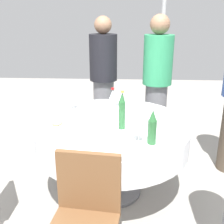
{
  "coord_description": "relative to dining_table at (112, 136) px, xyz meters",
  "views": [
    {
      "loc": [
        2.33,
        0.12,
        1.64
      ],
      "look_at": [
        0.0,
        0.0,
        0.82
      ],
      "focal_mm": 44.66,
      "sensor_mm": 36.0,
      "label": 1
    }
  ],
  "objects": [
    {
      "name": "chair_east",
      "position": [
        0.97,
        -0.11,
        -0.07
      ],
      "size": [
        0.44,
        0.44,
        0.87
      ],
      "rotation": [
        0.0,
        0.0,
        4.6
      ],
      "color": "brown",
      "rests_on": "ground_plane"
    },
    {
      "name": "bottle_green_mid",
      "position": [
        0.45,
        0.32,
        0.27
      ],
      "size": [
        0.07,
        0.07,
        0.27
      ],
      "color": "#2D6B38",
      "rests_on": "dining_table"
    },
    {
      "name": "bottle_clear_north",
      "position": [
        0.02,
        0.01,
        0.29
      ],
      "size": [
        0.06,
        0.06,
        0.31
      ],
      "color": "silver",
      "rests_on": "dining_table"
    },
    {
      "name": "dining_table",
      "position": [
        0.0,
        0.0,
        0.0
      ],
      "size": [
        1.39,
        1.39,
        0.74
      ],
      "color": "white",
      "rests_on": "ground_plane"
    },
    {
      "name": "fork_right",
      "position": [
        0.27,
        -0.03,
        0.15
      ],
      "size": [
        0.17,
        0.1,
        0.0
      ],
      "primitive_type": "cube",
      "rotation": [
        0.0,
        0.0,
        3.64
      ],
      "color": "silver",
      "rests_on": "dining_table"
    },
    {
      "name": "tent_pole_main",
      "position": [
        -2.63,
        0.72,
        0.67
      ],
      "size": [
        0.07,
        0.07,
        2.51
      ],
      "primitive_type": "cylinder",
      "color": "#B2B5B7",
      "rests_on": "ground_plane"
    },
    {
      "name": "bottle_green_right",
      "position": [
        0.18,
        0.09,
        0.3
      ],
      "size": [
        0.06,
        0.06,
        0.32
      ],
      "color": "#2D6B38",
      "rests_on": "dining_table"
    },
    {
      "name": "fork_mid",
      "position": [
        -0.31,
        -0.07,
        0.15
      ],
      "size": [
        0.12,
        0.16,
        0.0
      ],
      "primitive_type": "cube",
      "rotation": [
        0.0,
        0.0,
        2.2
      ],
      "color": "silver",
      "rests_on": "dining_table"
    },
    {
      "name": "ground_plane",
      "position": [
        0.0,
        0.0,
        -0.59
      ],
      "size": [
        10.0,
        10.0,
        0.0
      ],
      "primitive_type": "plane",
      "color": "gray"
    },
    {
      "name": "wine_glass_near",
      "position": [
        -0.31,
        -0.41,
        0.25
      ],
      "size": [
        0.07,
        0.07,
        0.15
      ],
      "color": "white",
      "rests_on": "dining_table"
    },
    {
      "name": "wine_glass_west",
      "position": [
        -0.42,
        0.05,
        0.26
      ],
      "size": [
        0.07,
        0.07,
        0.15
      ],
      "color": "white",
      "rests_on": "dining_table"
    },
    {
      "name": "person_front",
      "position": [
        -1.09,
        -0.17,
        0.26
      ],
      "size": [
        0.34,
        0.34,
        1.63
      ],
      "rotation": [
        0.0,
        0.0,
        1.72
      ],
      "color": "slate",
      "rests_on": "ground_plane"
    },
    {
      "name": "person_mid",
      "position": [
        -0.92,
        0.48,
        0.28
      ],
      "size": [
        0.34,
        0.34,
        1.65
      ],
      "rotation": [
        0.0,
        0.0,
        1.09
      ],
      "color": "slate",
      "rests_on": "ground_plane"
    },
    {
      "name": "plate_rear",
      "position": [
        -0.08,
        -0.23,
        0.16
      ],
      "size": [
        0.23,
        0.23,
        0.02
      ],
      "color": "white",
      "rests_on": "dining_table"
    },
    {
      "name": "wine_glass_front",
      "position": [
        0.42,
        0.22,
        0.25
      ],
      "size": [
        0.07,
        0.07,
        0.15
      ],
      "color": "white",
      "rests_on": "dining_table"
    },
    {
      "name": "folded_napkin",
      "position": [
        0.24,
        0.39,
        0.16
      ],
      "size": [
        0.14,
        0.14,
        0.02
      ],
      "primitive_type": "cube",
      "rotation": [
        0.0,
        0.0,
        0.1
      ],
      "color": "white",
      "rests_on": "dining_table"
    },
    {
      "name": "plate_outer",
      "position": [
        0.15,
        -0.46,
        0.16
      ],
      "size": [
        0.22,
        0.22,
        0.04
      ],
      "color": "white",
      "rests_on": "dining_table"
    }
  ]
}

